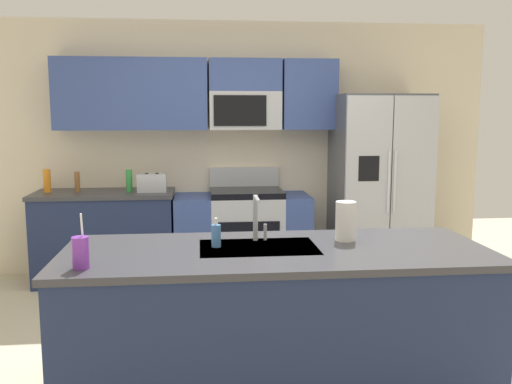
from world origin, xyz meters
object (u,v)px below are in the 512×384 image
at_px(range_oven, 243,234).
at_px(refrigerator, 379,186).
at_px(toaster, 152,183).
at_px(pepper_mill, 77,182).
at_px(bottle_orange, 47,181).
at_px(drink_cup_purple, 81,252).
at_px(sink_faucet, 257,214).
at_px(bottle_green, 129,181).
at_px(paper_towel_roll, 346,221).
at_px(soap_dispenser, 216,235).

bearing_deg(range_oven, refrigerator, -2.96).
xyz_separation_m(toaster, pepper_mill, (-0.73, 0.05, 0.01)).
distance_m(bottle_orange, drink_cup_purple, 2.90).
relative_size(toaster, bottle_orange, 1.24).
bearing_deg(sink_faucet, bottle_orange, 128.79).
distance_m(bottle_green, bottle_orange, 0.80).
bearing_deg(bottle_orange, refrigerator, -1.60).
height_order(bottle_green, sink_faucet, sink_faucet).
height_order(range_oven, paper_towel_roll, paper_towel_roll).
relative_size(toaster, soap_dispenser, 1.65).
relative_size(sink_faucet, soap_dispenser, 1.66).
xyz_separation_m(sink_faucet, paper_towel_roll, (0.54, -0.03, -0.05)).
xyz_separation_m(refrigerator, soap_dispenser, (-1.73, -2.29, 0.04)).
distance_m(toaster, paper_towel_roll, 2.60).
bearing_deg(toaster, sink_faucet, -69.83).
relative_size(refrigerator, paper_towel_roll, 7.71).
bearing_deg(toaster, soap_dispenser, -76.43).
bearing_deg(sink_faucet, pepper_mill, 124.32).
distance_m(toaster, pepper_mill, 0.73).
relative_size(pepper_mill, paper_towel_roll, 0.83).
bearing_deg(range_oven, sink_faucet, -92.23).
xyz_separation_m(pepper_mill, bottle_orange, (-0.29, 0.02, 0.01)).
distance_m(refrigerator, toaster, 2.29).
distance_m(pepper_mill, paper_towel_roll, 3.08).
height_order(toaster, bottle_green, bottle_green).
relative_size(bottle_orange, drink_cup_purple, 0.80).
bearing_deg(bottle_green, toaster, -4.57).
xyz_separation_m(pepper_mill, paper_towel_roll, (2.07, -2.27, 0.02)).
xyz_separation_m(toaster, bottle_orange, (-1.02, 0.07, 0.02)).
relative_size(pepper_mill, sink_faucet, 0.71).
relative_size(toaster, paper_towel_roll, 1.17).
xyz_separation_m(bottle_green, paper_towel_roll, (1.57, -2.24, 0.01)).
height_order(bottle_orange, paper_towel_roll, paper_towel_roll).
relative_size(refrigerator, pepper_mill, 9.30).
distance_m(toaster, sink_faucet, 2.34).
height_order(bottle_green, soap_dispenser, bottle_green).
bearing_deg(soap_dispenser, sink_faucet, 23.91).
xyz_separation_m(range_oven, drink_cup_purple, (-1.03, -2.74, 0.54)).
xyz_separation_m(sink_faucet, drink_cup_purple, (-0.94, -0.49, -0.09)).
bearing_deg(bottle_green, drink_cup_purple, -88.08).
bearing_deg(paper_towel_roll, toaster, 121.20).
height_order(drink_cup_purple, paper_towel_roll, drink_cup_purple).
distance_m(bottle_green, paper_towel_roll, 2.74).
bearing_deg(bottle_orange, soap_dispenser, -56.53).
bearing_deg(bottle_orange, bottle_green, -3.96).
distance_m(bottle_green, sink_faucet, 2.44).
height_order(pepper_mill, sink_faucet, sink_faucet).
bearing_deg(soap_dispenser, bottle_green, 108.53).
bearing_deg(drink_cup_purple, sink_faucet, 27.64).
relative_size(refrigerator, sink_faucet, 6.56).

